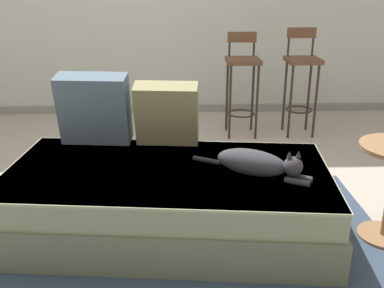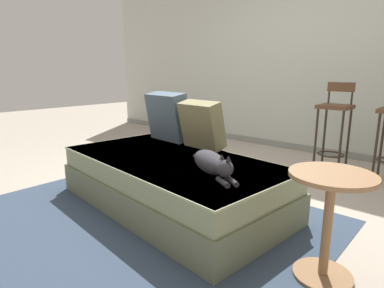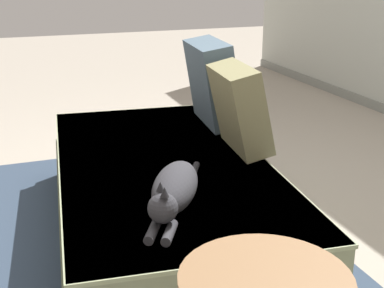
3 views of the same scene
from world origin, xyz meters
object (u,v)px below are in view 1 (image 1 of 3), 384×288
at_px(throw_pillow_middle, 167,114).
at_px(cat, 257,163).
at_px(couch, 168,199).
at_px(bar_stool_by_doorway, 302,73).
at_px(bar_stool_near_window, 242,75).
at_px(throw_pillow_corner, 94,109).

xyz_separation_m(throw_pillow_middle, cat, (0.52, -0.52, -0.15)).
distance_m(couch, cat, 0.60).
height_order(couch, bar_stool_by_doorway, bar_stool_by_doorway).
relative_size(bar_stool_near_window, bar_stool_by_doorway, 0.96).
bearing_deg(bar_stool_by_doorway, cat, -111.76).
distance_m(throw_pillow_middle, bar_stool_near_window, 1.57).
xyz_separation_m(throw_pillow_middle, bar_stool_near_window, (0.71, 1.40, -0.04)).
height_order(throw_pillow_middle, cat, throw_pillow_middle).
xyz_separation_m(bar_stool_near_window, bar_stool_by_doorway, (0.58, 0.00, 0.02)).
relative_size(throw_pillow_middle, bar_stool_near_window, 0.44).
distance_m(cat, bar_stool_near_window, 1.93).
height_order(throw_pillow_corner, throw_pillow_middle, throw_pillow_corner).
xyz_separation_m(throw_pillow_corner, cat, (1.01, -0.57, -0.17)).
height_order(bar_stool_near_window, bar_stool_by_doorway, bar_stool_by_doorway).
bearing_deg(cat, throw_pillow_middle, 135.26).
relative_size(couch, cat, 3.10).
relative_size(cat, bar_stool_near_window, 0.67).
height_order(throw_pillow_middle, bar_stool_by_doorway, bar_stool_by_doorway).
relative_size(couch, throw_pillow_corner, 4.18).
bearing_deg(couch, bar_stool_by_doorway, 54.68).
bearing_deg(bar_stool_by_doorway, bar_stool_near_window, -179.93).
bearing_deg(bar_stool_near_window, couch, -111.23).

